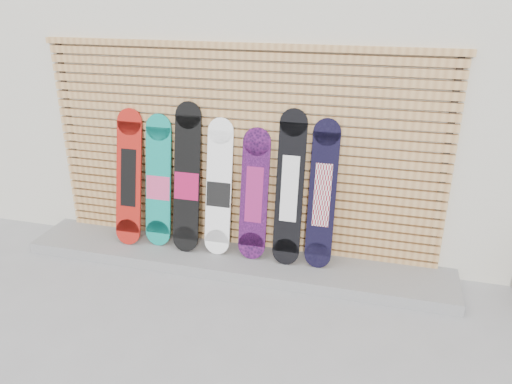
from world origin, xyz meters
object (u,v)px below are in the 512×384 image
Objects in this scene: snowboard_1 at (158,182)px; snowboard_2 at (187,180)px; snowboard_0 at (129,178)px; snowboard_5 at (290,189)px; snowboard_6 at (322,195)px; snowboard_3 at (219,189)px; snowboard_4 at (254,195)px.

snowboard_2 is (0.35, -0.03, 0.07)m from snowboard_1.
snowboard_5 reaches higher than snowboard_0.
snowboard_6 reaches higher than snowboard_1.
snowboard_3 is at bearing -179.78° from snowboard_6.
snowboard_5 is 0.33m from snowboard_6.
snowboard_6 is (1.44, 0.02, -0.03)m from snowboard_2.
snowboard_4 is (1.08, -0.01, -0.03)m from snowboard_1.
snowboard_6 is (0.70, 0.00, 0.07)m from snowboard_4.
snowboard_2 reaches higher than snowboard_1.
snowboard_3 is at bearing 179.43° from snowboard_5.
snowboard_0 is 1.03m from snowboard_3.
snowboard_4 is at bearing 1.01° from snowboard_0.
snowboard_1 is 0.70m from snowboard_3.
snowboard_3 is 0.76m from snowboard_5.
snowboard_0 is 1.02× the size of snowboard_3.
snowboard_3 is 1.06× the size of snowboard_4.
snowboard_1 is at bearing 179.57° from snowboard_4.
snowboard_2 is at bearing -176.96° from snowboard_3.
snowboard_1 is 0.90× the size of snowboard_2.
snowboard_4 is at bearing -0.43° from snowboard_1.
snowboard_2 reaches higher than snowboard_5.
snowboard_5 is at bearing -177.97° from snowboard_6.
snowboard_0 is 0.68m from snowboard_2.
snowboard_1 is at bearing 179.32° from snowboard_5.
snowboard_1 is 0.36m from snowboard_2.
snowboard_2 is 1.11m from snowboard_5.
snowboard_2 reaches higher than snowboard_4.
snowboard_6 is at bearing 0.20° from snowboard_4.
snowboard_0 is at bearing -178.70° from snowboard_3.
snowboard_0 is 1.42m from snowboard_4.
snowboard_5 is at bearing -1.41° from snowboard_4.
snowboard_0 is 0.93× the size of snowboard_2.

